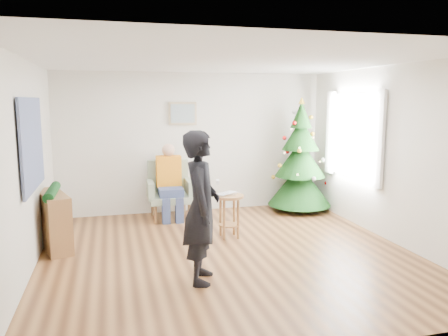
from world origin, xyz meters
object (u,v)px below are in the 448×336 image
object	(u,v)px
christmas_tree	(300,160)
stool	(229,216)
armchair	(170,197)
standing_man	(201,207)
console	(54,221)

from	to	relation	value
christmas_tree	stool	xyz separation A→B (m)	(-1.74, -1.28, -0.63)
armchair	standing_man	world-z (taller)	standing_man
stool	console	world-z (taller)	console
christmas_tree	armchair	world-z (taller)	christmas_tree
christmas_tree	stool	size ratio (longest dim) A/B	3.24
stool	armchair	world-z (taller)	armchair
stool	console	xyz separation A→B (m)	(-2.54, 0.16, 0.06)
christmas_tree	armchair	bearing A→B (deg)	178.05
christmas_tree	standing_man	distance (m)	3.73
christmas_tree	standing_man	xyz separation A→B (m)	(-2.49, -2.77, -0.09)
christmas_tree	console	bearing A→B (deg)	-165.34
christmas_tree	stool	bearing A→B (deg)	-143.68
stool	console	size ratio (longest dim) A/B	0.66
armchair	console	distance (m)	2.18
armchair	standing_man	bearing A→B (deg)	-89.27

